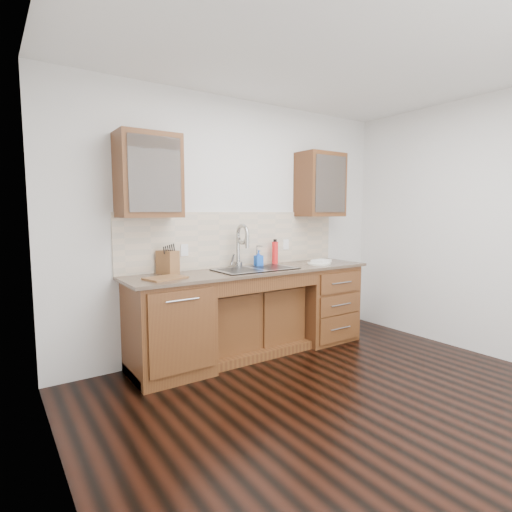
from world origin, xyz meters
TOP-DOWN VIEW (x-y plane):
  - ground at (0.00, 0.00)m, footprint 4.00×3.50m
  - ceiling at (0.00, 0.00)m, footprint 4.00×3.50m
  - wall_back at (0.00, 1.80)m, footprint 4.00×0.10m
  - wall_left at (-2.05, 0.00)m, footprint 0.10×3.50m
  - wall_right at (2.05, 0.00)m, footprint 0.10×3.50m
  - base_cabinet_left at (-0.95, 1.44)m, footprint 0.70×0.62m
  - base_cabinet_center at (0.00, 1.53)m, footprint 1.20×0.44m
  - base_cabinet_right at (0.95, 1.44)m, footprint 0.70×0.62m
  - countertop at (0.00, 1.43)m, footprint 2.70×0.65m
  - backsplash at (0.00, 1.74)m, footprint 2.70×0.02m
  - sink at (0.00, 1.41)m, footprint 0.84×0.46m
  - faucet at (-0.07, 1.64)m, footprint 0.04×0.04m
  - filter_tap at (0.18, 1.65)m, footprint 0.02×0.02m
  - upper_cabinet_left at (-1.05, 1.58)m, footprint 0.55×0.34m
  - upper_cabinet_right at (1.05, 1.58)m, footprint 0.55×0.34m
  - outlet_left at (-0.65, 1.73)m, footprint 0.08×0.01m
  - outlet_right at (0.65, 1.73)m, footprint 0.08×0.01m
  - soap_bottle at (0.16, 1.59)m, footprint 0.09×0.09m
  - water_bottle at (0.42, 1.64)m, footprint 0.07×0.07m
  - plate at (0.83, 1.35)m, footprint 0.35×0.35m
  - dish_towel at (0.88, 1.36)m, footprint 0.24×0.20m
  - knife_block at (-0.87, 1.63)m, footprint 0.18×0.23m
  - cutting_board at (-1.00, 1.37)m, footprint 0.39×0.31m
  - cup_left_a at (-1.16, 1.58)m, footprint 0.12×0.12m
  - cup_left_b at (-0.92, 1.58)m, footprint 0.11×0.11m
  - cup_right_a at (0.96, 1.58)m, footprint 0.14×0.14m
  - cup_right_b at (1.20, 1.58)m, footprint 0.11×0.11m

SIDE VIEW (x-z plane):
  - ground at x=0.00m, z-range -0.10..0.00m
  - base_cabinet_center at x=0.00m, z-range 0.00..0.70m
  - base_cabinet_left at x=-0.95m, z-range 0.00..0.88m
  - base_cabinet_right at x=0.95m, z-range 0.00..0.88m
  - sink at x=0.00m, z-range 0.73..0.92m
  - countertop at x=0.00m, z-range 0.88..0.91m
  - plate at x=0.83m, z-range 0.91..0.92m
  - cutting_board at x=-1.00m, z-range 0.91..0.93m
  - dish_towel at x=0.88m, z-range 0.93..0.96m
  - soap_bottle at x=0.16m, z-range 0.91..1.09m
  - knife_block at x=-0.87m, z-range 0.91..1.13m
  - filter_tap at x=0.18m, z-range 0.91..1.15m
  - water_bottle at x=0.42m, z-range 0.91..1.17m
  - faucet at x=-0.07m, z-range 0.91..1.31m
  - outlet_left at x=-0.65m, z-range 1.06..1.18m
  - outlet_right at x=0.65m, z-range 1.06..1.18m
  - backsplash at x=0.00m, z-range 0.91..1.50m
  - wall_back at x=0.00m, z-range 0.00..2.70m
  - wall_left at x=-2.05m, z-range 0.00..2.70m
  - wall_right at x=2.05m, z-range 0.00..2.70m
  - cup_right_b at x=1.20m, z-range 1.72..1.81m
  - cup_right_a at x=0.96m, z-range 1.72..1.81m
  - cup_left_a at x=-1.16m, z-range 1.72..1.81m
  - cup_left_b at x=-0.92m, z-range 1.72..1.82m
  - upper_cabinet_left at x=-1.05m, z-range 1.45..2.20m
  - upper_cabinet_right at x=1.05m, z-range 1.45..2.20m
  - ceiling at x=0.00m, z-range 2.70..2.80m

